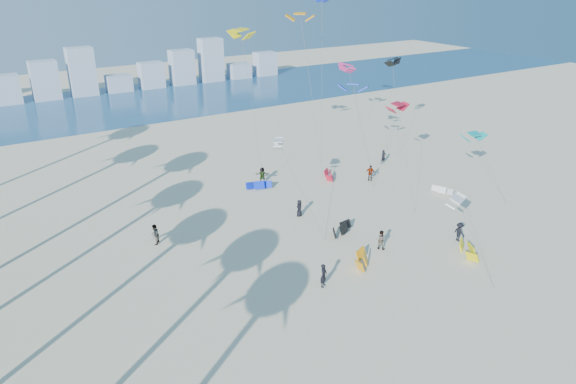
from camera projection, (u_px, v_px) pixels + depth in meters
ground at (395, 372)px, 29.13m from camera, size 220.00×220.00×0.00m
ocean at (90, 108)px, 85.30m from camera, size 220.00×220.00×0.00m
kitesurfer_near at (324, 275)px, 36.73m from camera, size 0.78×0.71×1.78m
kitesurfer_mid at (381, 240)px, 41.77m from camera, size 0.96×1.00×1.63m
kitesurfers_far at (313, 197)px, 49.59m from camera, size 29.68×21.04×1.74m
grounded_kites at (362, 216)px, 46.67m from camera, size 17.44×22.92×0.90m
flying_kites at (346, 68)px, 51.10m from camera, size 24.62×34.44×18.52m
distant_skyline at (67, 79)px, 91.31m from camera, size 85.00×3.00×8.40m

